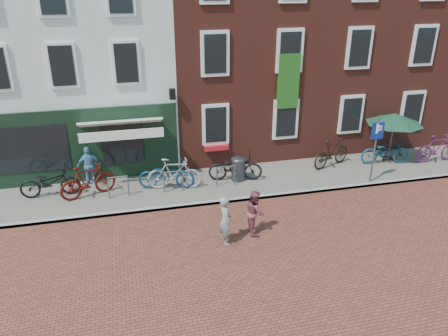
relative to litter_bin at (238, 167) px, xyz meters
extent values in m
plane|color=brown|center=(-1.11, -1.62, -0.63)|extent=(80.00, 80.00, 0.00)
cube|color=slate|center=(-0.11, -0.12, -0.58)|extent=(24.00, 3.00, 0.10)
cube|color=silver|center=(-6.11, 5.38, 3.87)|extent=(8.00, 8.00, 9.00)
cube|color=maroon|center=(0.89, 5.38, 4.37)|extent=(6.00, 8.00, 10.00)
cube|color=maroon|center=(6.89, 5.38, 4.37)|extent=(6.00, 8.00, 10.00)
cylinder|color=#3A3A3D|center=(0.00, 0.00, -0.11)|extent=(0.56, 0.56, 0.84)
ellipsoid|color=#3A3A3D|center=(0.00, 0.00, 0.37)|extent=(0.56, 0.56, 0.25)
cylinder|color=#4C4C4F|center=(4.99, -1.37, 0.81)|extent=(0.07, 0.07, 2.68)
cube|color=navy|center=(4.99, -1.39, 1.57)|extent=(0.50, 0.04, 0.65)
cylinder|color=#4C4C4F|center=(6.92, 0.41, -0.49)|extent=(0.50, 0.50, 0.08)
cylinder|color=#4C4C4F|center=(6.92, 0.41, 0.46)|extent=(0.06, 0.06, 1.99)
cone|color=#19452C|center=(6.92, 0.41, 1.45)|extent=(2.36, 2.36, 0.45)
imported|color=gray|center=(-1.50, -4.02, 0.15)|extent=(0.40, 0.58, 1.56)
imported|color=brown|center=(-0.47, -3.67, 0.09)|extent=(0.60, 0.75, 1.46)
imported|color=#6390C6|center=(-5.65, 0.98, 0.23)|extent=(0.92, 0.46, 1.52)
imported|color=black|center=(-7.01, 0.24, 0.02)|extent=(2.10, 0.73, 1.10)
imported|color=#530D08|center=(-5.66, -0.09, 0.08)|extent=(2.11, 1.25, 1.22)
imported|color=navy|center=(-2.83, -0.10, 0.02)|extent=(2.21, 1.15, 1.10)
imported|color=#9D9C9E|center=(-2.54, -0.19, 0.08)|extent=(2.11, 0.94, 1.22)
imported|color=black|center=(-0.13, 0.00, 0.02)|extent=(2.20, 1.15, 1.10)
imported|color=black|center=(4.14, 0.35, 0.08)|extent=(2.10, 1.30, 1.22)
imported|color=navy|center=(6.52, 0.09, 0.02)|extent=(2.19, 1.08, 1.10)
imported|color=#541D4A|center=(8.78, -0.23, 0.08)|extent=(2.04, 0.58, 1.22)
camera|label=1|loc=(-4.17, -14.99, 6.89)|focal=34.86mm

